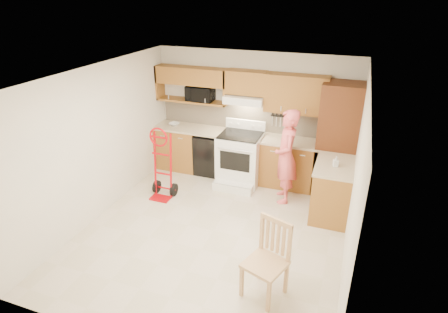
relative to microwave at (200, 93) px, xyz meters
The scene contains 28 objects.
floor 2.87m from the microwave, 62.73° to the right, with size 4.00×4.50×0.02m, color #C1B598.
ceiling 2.50m from the microwave, 62.73° to the right, with size 4.00×4.50×0.02m, color white.
wall_back 1.16m from the microwave, ahead, with size 4.00×0.02×2.50m, color silver.
wall_front 4.49m from the microwave, 76.11° to the right, with size 4.00×0.02×2.50m, color silver.
wall_left 2.32m from the microwave, 114.16° to the right, with size 0.02×4.50×2.50m, color silver.
wall_right 3.74m from the microwave, 34.06° to the right, with size 0.02×4.50×2.50m, color silver.
backsplash 1.17m from the microwave, ahead, with size 3.92×0.03×0.55m, color beige.
lower_cab_left 1.29m from the microwave, 164.15° to the right, with size 0.90×0.60×0.90m, color brown.
dishwasher 1.25m from the microwave, 26.18° to the right, with size 0.60×0.60×0.85m, color black.
lower_cab_right 2.25m from the microwave, ahead, with size 1.14×0.60×0.90m, color brown.
countertop_left 0.75m from the microwave, 142.42° to the right, with size 1.50×0.63×0.04m, color #B9AA8E.
countertop_right 2.04m from the microwave, ahead, with size 1.14×0.63×0.04m, color #B9AA8E.
cab_return_right 3.16m from the microwave, 18.62° to the right, with size 0.60×1.00×0.90m, color brown.
countertop_return 3.01m from the microwave, 18.62° to the right, with size 0.63×1.00×0.04m, color #B9AA8E.
pantry_tall 2.79m from the microwave, ahead, with size 0.70×0.60×2.10m, color #4C2611.
upper_cab_left 0.38m from the microwave, behind, with size 1.50×0.33×0.34m, color brown.
upper_shelf_mw 0.24m from the microwave, behind, with size 1.50×0.33×0.04m, color brown.
upper_cab_center 1.00m from the microwave, ahead, with size 0.76×0.33×0.44m, color brown.
upper_cab_right 1.91m from the microwave, ahead, with size 1.14×0.33×0.70m, color brown.
range_hood 0.96m from the microwave, ahead, with size 0.76×0.46×0.14m, color white.
knife_strip 1.68m from the microwave, ahead, with size 0.40×0.05×0.29m, color black, non-canonical shape.
microwave is the anchor object (origin of this frame).
range 1.47m from the microwave, 22.13° to the right, with size 0.81×1.07×1.20m, color white, non-canonical shape.
person 2.20m from the microwave, 20.88° to the right, with size 0.63×0.41×1.72m, color #E75B61.
hand_truck 1.75m from the microwave, 98.39° to the right, with size 0.48×0.44×1.23m, color #B7070E, non-canonical shape.
dining_chair 3.96m from the microwave, 55.29° to the right, with size 0.46×0.51×1.03m, color tan, non-canonical shape.
soap_bottle 3.01m from the microwave, 19.85° to the right, with size 0.08×0.08×0.17m, color white.
bowl 0.88m from the microwave, 166.36° to the right, with size 0.21×0.21×0.05m, color white.
Camera 1 is at (1.83, -4.56, 3.57)m, focal length 29.65 mm.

